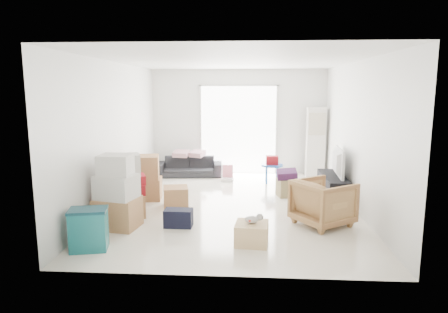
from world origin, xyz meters
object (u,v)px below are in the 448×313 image
wood_crate (252,233)px  tv_console (333,187)px  armchair (323,200)px  storage_bins (89,229)px  ac_tower (315,142)px  ottoman (286,188)px  kids_table (272,164)px  television (334,172)px  sofa (189,163)px

wood_crate → tv_console: bearing=56.9°
armchair → storage_bins: (-3.40, -1.24, -0.12)m
ac_tower → armchair: bearing=-97.0°
tv_console → wood_crate: 3.05m
ottoman → kids_table: (-0.24, 1.19, 0.28)m
television → sofa: bearing=63.1°
ottoman → wood_crate: size_ratio=0.79×
television → ottoman: bearing=87.9°
ac_tower → storage_bins: 6.31m
television → ottoman: (-0.93, 0.09, -0.35)m
kids_table → wood_crate: size_ratio=1.40×
tv_console → armchair: size_ratio=1.70×
ac_tower → storage_bins: size_ratio=3.00×
sofa → armchair: armchair is taller
sofa → wood_crate: (1.58, -4.46, -0.17)m
armchair → kids_table: bearing=-21.8°
armchair → ottoman: (-0.43, 1.76, -0.23)m
kids_table → wood_crate: kids_table is taller
storage_bins → tv_console: bearing=36.7°
sofa → ac_tower: bearing=-2.4°
ac_tower → ottoman: (-0.88, -1.96, -0.69)m
television → wood_crate: size_ratio=2.12×
television → wood_crate: 3.07m
armchair → wood_crate: 1.48m
television → sofa: 3.77m
tv_console → ottoman: (-0.93, 0.09, -0.05)m
tv_console → kids_table: size_ratio=2.18×
television → kids_table: size_ratio=1.51×
sofa → storage_bins: (-0.66, -4.82, -0.03)m
tv_console → armchair: 1.75m
storage_bins → kids_table: bearing=56.9°
storage_bins → ac_tower: bearing=52.2°
storage_bins → ottoman: storage_bins is taller
ottoman → sofa: bearing=141.9°
wood_crate → armchair: bearing=37.3°
ac_tower → wood_crate: 4.93m
armchair → ottoman: size_ratio=2.28×
ottoman → armchair: bearing=-76.3°
sofa → armchair: bearing=-57.6°
television → ottoman: 1.00m
sofa → ottoman: (2.31, -1.81, -0.14)m
armchair → kids_table: armchair is taller
tv_console → television: size_ratio=1.44×
ac_tower → kids_table: size_ratio=2.72×
ac_tower → television: ac_tower is taller
ottoman → wood_crate: bearing=-105.5°
sofa → storage_bins: 4.86m
sofa → ottoman: 2.94m
sofa → storage_bins: sofa is taller
armchair → wood_crate: size_ratio=1.80×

